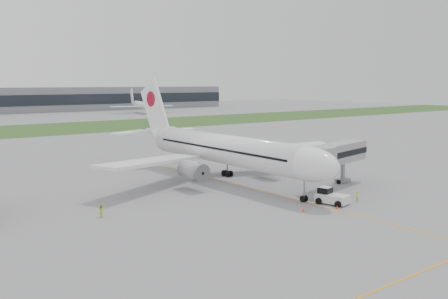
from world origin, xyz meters
TOP-DOWN VIEW (x-y plane):
  - ground at (0.00, 0.00)m, footprint 600.00×600.00m
  - apron_markings at (0.00, -5.00)m, footprint 70.00×70.00m
  - grass_strip at (0.00, 120.00)m, footprint 600.00×50.00m
  - airliner at (0.00, 4.87)m, footprint 48.13×53.95m
  - pushback_tug at (2.22, -17.98)m, footprint 3.82×4.87m
  - jet_bridge at (11.27, -11.05)m, footprint 15.48×7.37m
  - safety_cone_left at (-4.19, -18.88)m, footprint 0.43×0.43m
  - safety_cone_right at (0.50, -20.63)m, footprint 0.36×0.36m
  - ground_crew_near at (6.00, -19.59)m, footprint 0.56×0.37m
  - ground_crew_far at (-26.31, -5.13)m, footprint 0.83×0.96m
  - distant_aircraft_right at (80.08, 183.15)m, footprint 41.26×38.45m

SIDE VIEW (x-z plane):
  - ground at x=0.00m, z-range 0.00..0.00m
  - apron_markings at x=0.00m, z-range -0.02..0.02m
  - distant_aircraft_right at x=80.08m, z-range -6.57..6.57m
  - grass_strip at x=0.00m, z-range 0.00..0.02m
  - safety_cone_right at x=0.50m, z-range 0.00..0.50m
  - safety_cone_left at x=-4.19m, z-range 0.00..0.59m
  - ground_crew_near at x=6.00m, z-range 0.00..1.53m
  - ground_crew_far at x=-26.31m, z-range 0.00..1.69m
  - pushback_tug at x=2.22m, z-range -0.09..2.16m
  - jet_bridge at x=11.27m, z-range 1.74..9.00m
  - airliner at x=0.00m, z-range -3.28..14.60m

